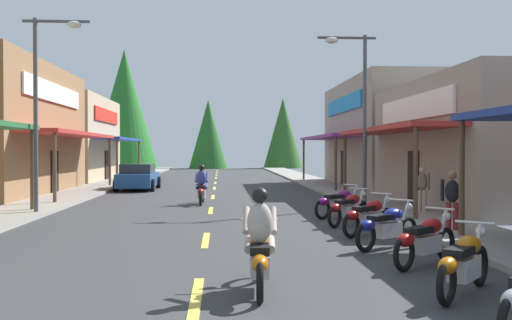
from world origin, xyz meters
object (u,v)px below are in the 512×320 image
(streetlamp_left, at_px, (46,87))
(pedestrian_browsing, at_px, (422,187))
(motorcycle_parked_right_4, at_px, (369,216))
(motorcycle_parked_right_5, at_px, (349,208))
(rider_cruising_lead, at_px, (260,248))
(pedestrian_by_shop, at_px, (452,198))
(motorcycle_parked_right_1, at_px, (464,263))
(motorcycle_parked_right_6, at_px, (339,202))
(parked_car_curbside, at_px, (138,177))
(motorcycle_parked_right_2, at_px, (425,239))
(rider_cruising_trailing, at_px, (202,188))
(streetlamp_right, at_px, (356,96))
(motorcycle_parked_right_3, at_px, (387,226))

(streetlamp_left, bearing_deg, pedestrian_browsing, -3.14)
(motorcycle_parked_right_4, distance_m, motorcycle_parked_right_5, 1.93)
(motorcycle_parked_right_5, distance_m, pedestrian_browsing, 3.95)
(rider_cruising_lead, relative_size, pedestrian_by_shop, 1.34)
(motorcycle_parked_right_1, xyz_separation_m, rider_cruising_lead, (-2.94, 0.45, 0.17))
(motorcycle_parked_right_6, height_order, parked_car_curbside, parked_car_curbside)
(pedestrian_browsing, bearing_deg, motorcycle_parked_right_1, -139.97)
(motorcycle_parked_right_2, distance_m, parked_car_curbside, 22.69)
(motorcycle_parked_right_2, relative_size, pedestrian_by_shop, 1.04)
(motorcycle_parked_right_1, distance_m, rider_cruising_trailing, 15.36)
(motorcycle_parked_right_2, height_order, motorcycle_parked_right_6, same)
(motorcycle_parked_right_1, bearing_deg, streetlamp_left, 80.17)
(streetlamp_right, height_order, pedestrian_browsing, streetlamp_right)
(motorcycle_parked_right_2, distance_m, pedestrian_by_shop, 4.43)
(rider_cruising_lead, height_order, parked_car_curbside, rider_cruising_lead)
(streetlamp_right, xyz_separation_m, motorcycle_parked_right_5, (-1.39, -5.03, -3.65))
(motorcycle_parked_right_4, bearing_deg, motorcycle_parked_right_6, 49.68)
(motorcycle_parked_right_3, bearing_deg, motorcycle_parked_right_4, 49.50)
(motorcycle_parked_right_2, xyz_separation_m, pedestrian_browsing, (2.88, 8.34, 0.44))
(motorcycle_parked_right_2, xyz_separation_m, rider_cruising_lead, (-3.15, -1.74, 0.17))
(motorcycle_parked_right_3, relative_size, motorcycle_parked_right_5, 1.09)
(motorcycle_parked_right_3, bearing_deg, motorcycle_parked_right_2, -123.04)
(motorcycle_parked_right_4, bearing_deg, rider_cruising_lead, -158.96)
(motorcycle_parked_right_3, xyz_separation_m, pedestrian_by_shop, (2.23, 1.94, 0.44))
(motorcycle_parked_right_2, bearing_deg, pedestrian_browsing, 29.73)
(streetlamp_right, height_order, motorcycle_parked_right_3, streetlamp_right)
(motorcycle_parked_right_3, bearing_deg, pedestrian_browsing, 27.21)
(streetlamp_left, relative_size, pedestrian_by_shop, 4.01)
(motorcycle_parked_right_4, xyz_separation_m, pedestrian_by_shop, (2.13, 0.00, 0.44))
(streetlamp_left, height_order, motorcycle_parked_right_3, streetlamp_left)
(motorcycle_parked_right_4, bearing_deg, pedestrian_browsing, 16.63)
(motorcycle_parked_right_1, height_order, motorcycle_parked_right_2, same)
(streetlamp_left, height_order, motorcycle_parked_right_4, streetlamp_left)
(streetlamp_left, bearing_deg, rider_cruising_trailing, 35.69)
(pedestrian_browsing, relative_size, parked_car_curbside, 0.37)
(motorcycle_parked_right_2, xyz_separation_m, motorcycle_parked_right_5, (-0.13, 5.82, 0.00))
(motorcycle_parked_right_1, relative_size, rider_cruising_trailing, 0.79)
(motorcycle_parked_right_2, relative_size, motorcycle_parked_right_4, 0.98)
(motorcycle_parked_right_2, bearing_deg, pedestrian_by_shop, 20.63)
(streetlamp_left, xyz_separation_m, pedestrian_browsing, (12.31, -0.68, -3.24))
(motorcycle_parked_right_1, bearing_deg, motorcycle_parked_right_6, 39.66)
(rider_cruising_lead, xyz_separation_m, pedestrian_by_shop, (5.23, 5.63, 0.27))
(motorcycle_parked_right_1, bearing_deg, rider_cruising_lead, 121.93)
(rider_cruising_trailing, distance_m, parked_car_curbside, 9.36)
(streetlamp_left, xyz_separation_m, streetlamp_right, (10.69, 1.84, -0.04))
(motorcycle_parked_right_6, bearing_deg, streetlamp_left, 137.65)
(rider_cruising_trailing, bearing_deg, motorcycle_parked_right_1, -162.61)
(pedestrian_by_shop, distance_m, parked_car_curbside, 20.09)
(streetlamp_right, relative_size, pedestrian_by_shop, 3.97)
(motorcycle_parked_right_1, bearing_deg, motorcycle_parked_right_3, 39.90)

